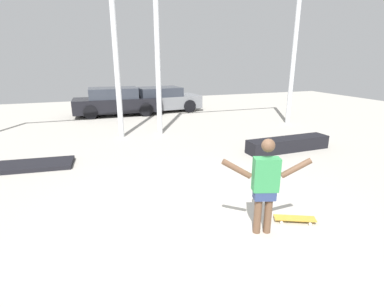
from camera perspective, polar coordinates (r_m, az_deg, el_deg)
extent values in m
plane|color=#B2ADA3|center=(5.91, 2.54, -11.57)|extent=(36.00, 36.00, 0.00)
cylinder|color=brown|center=(5.31, 12.42, -10.80)|extent=(0.13, 0.13, 0.79)
cylinder|color=brown|center=(5.35, 14.31, -10.68)|extent=(0.13, 0.13, 0.79)
cube|color=navy|center=(5.18, 13.63, -7.54)|extent=(0.40, 0.30, 0.17)
cube|color=#338C4C|center=(5.05, 13.91, -3.92)|extent=(0.47, 0.33, 0.57)
sphere|color=brown|center=(4.89, 14.34, 1.50)|extent=(0.22, 0.22, 0.22)
cylinder|color=brown|center=(4.90, 8.51, -2.91)|extent=(0.51, 0.25, 0.35)
cylinder|color=brown|center=(5.16, 19.20, -2.65)|extent=(0.51, 0.25, 0.35)
cube|color=gold|center=(5.97, 18.98, -11.57)|extent=(0.77, 0.51, 0.01)
cylinder|color=silver|center=(6.14, 21.07, -11.38)|extent=(0.06, 0.05, 0.05)
cylinder|color=silver|center=(5.96, 21.60, -12.37)|extent=(0.06, 0.05, 0.05)
cylinder|color=silver|center=(6.02, 16.32, -11.46)|extent=(0.06, 0.05, 0.05)
cylinder|color=silver|center=(5.84, 16.69, -12.48)|extent=(0.06, 0.05, 0.05)
cube|color=black|center=(10.26, 17.80, 1.70)|extent=(2.89, 0.70, 0.43)
cube|color=black|center=(9.48, -29.78, -2.10)|extent=(2.76, 1.17, 0.12)
cylinder|color=silver|center=(11.47, -14.35, 18.19)|extent=(0.20, 0.20, 6.19)
cylinder|color=silver|center=(11.73, -6.61, 18.57)|extent=(0.20, 0.20, 6.19)
cylinder|color=silver|center=(14.42, 18.87, 17.60)|extent=(0.20, 0.20, 6.19)
cube|color=black|center=(16.56, -13.98, 9.02)|extent=(4.53, 1.94, 0.71)
cube|color=#2D333D|center=(16.47, -14.77, 11.09)|extent=(2.52, 1.71, 0.53)
cylinder|color=black|center=(17.55, -9.56, 9.09)|extent=(0.69, 0.25, 0.68)
cylinder|color=black|center=(15.89, -8.71, 8.25)|extent=(0.69, 0.25, 0.68)
cylinder|color=black|center=(17.41, -18.69, 8.34)|extent=(0.69, 0.25, 0.68)
cylinder|color=black|center=(15.73, -18.78, 7.43)|extent=(0.69, 0.25, 0.68)
cube|color=slate|center=(17.23, -5.70, 9.74)|extent=(4.32, 2.13, 0.69)
cube|color=#2D333D|center=(17.11, -6.30, 11.63)|extent=(2.43, 1.83, 0.48)
cylinder|color=black|center=(18.52, -2.72, 9.76)|extent=(0.70, 0.28, 0.69)
cylinder|color=black|center=(16.92, -0.48, 9.02)|extent=(0.70, 0.28, 0.69)
cylinder|color=black|center=(17.73, -10.64, 9.13)|extent=(0.70, 0.28, 0.69)
cylinder|color=black|center=(16.05, -9.08, 8.34)|extent=(0.70, 0.28, 0.69)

